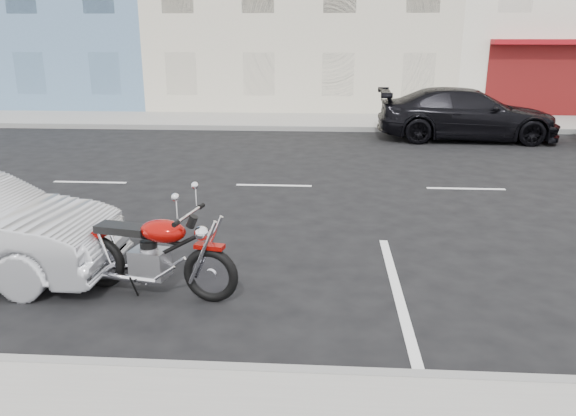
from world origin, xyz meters
TOP-DOWN VIEW (x-y plane):
  - ground at (0.00, 0.00)m, footprint 120.00×120.00m
  - sidewalk_far at (-5.00, 8.70)m, footprint 80.00×3.40m
  - curb_far at (-5.00, 7.00)m, footprint 80.00×0.12m
  - motorcycle at (-2.23, -5.42)m, footprint 2.16×0.82m
  - car_far at (3.30, 5.78)m, footprint 5.37×2.36m

SIDE VIEW (x-z plane):
  - ground at x=0.00m, z-range 0.00..0.00m
  - sidewalk_far at x=-5.00m, z-range 0.00..0.15m
  - curb_far at x=-5.00m, z-range 0.00..0.16m
  - motorcycle at x=-2.23m, z-range -0.05..1.05m
  - car_far at x=3.30m, z-range 0.00..1.54m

